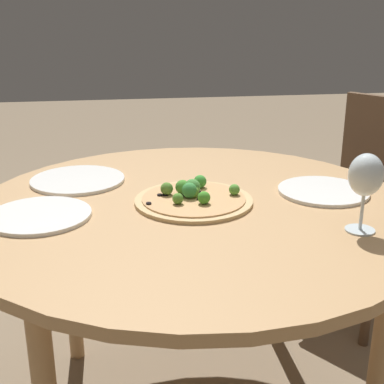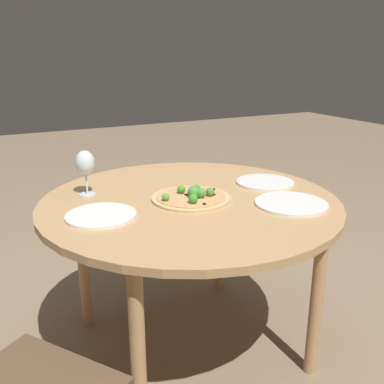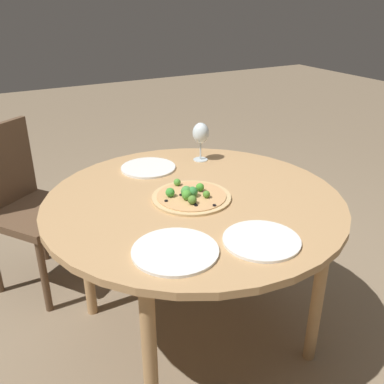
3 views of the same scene
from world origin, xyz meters
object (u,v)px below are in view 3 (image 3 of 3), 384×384
Objects in this scene: chair at (25,203)px; wine_glass at (201,134)px; plate_far at (148,168)px; plate_near at (262,240)px; pizza at (191,196)px; plate_side at (175,251)px.

wine_glass is (0.79, -0.43, 0.36)m from chair.
plate_far is at bearing 176.20° from wine_glass.
plate_near is (-0.20, -0.75, -0.13)m from wine_glass.
wine_glass reaches higher than pizza.
chair is 3.11× the size of plate_side.
plate_far is (-0.07, 0.77, 0.00)m from plate_near.
wine_glass is at bearing -3.80° from plate_far.
pizza is 1.69× the size of wine_glass.
plate_near is at bearing -82.83° from pizza.
wine_glass is 0.30m from plate_far.
plate_far is 0.72m from plate_side.
chair reaches higher than pizza.
plate_far is at bearing 95.13° from plate_near.
wine_glass is at bearing 55.15° from pizza.
chair is at bearing 116.50° from plate_near.
pizza is at bearing -90.87° from chair.
wine_glass reaches higher than plate_side.
plate_side is at bearing 163.79° from plate_near.
plate_far is at bearing 73.14° from plate_side.
chair reaches higher than plate_far.
chair is 1.16m from plate_side.
pizza reaches higher than plate_far.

